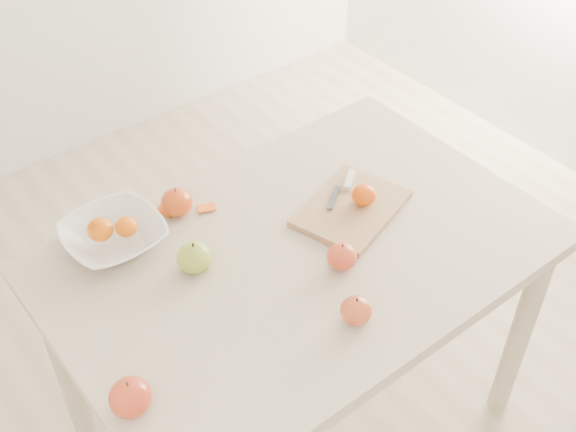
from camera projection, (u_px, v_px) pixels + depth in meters
ground at (298, 421)px, 2.24m from camera, size 3.50×3.50×0.00m
table at (300, 277)px, 1.81m from camera, size 1.20×0.80×0.75m
cutting_board at (351, 208)px, 1.84m from camera, size 0.33×0.28×0.02m
board_tangerine at (364, 195)px, 1.83m from camera, size 0.06×0.06×0.05m
fruit_bowl at (114, 236)px, 1.74m from camera, size 0.24×0.24×0.06m
bowl_tangerine_near at (100, 229)px, 1.71m from camera, size 0.06×0.06×0.06m
bowl_tangerine_far at (126, 227)px, 1.72m from camera, size 0.05×0.05×0.05m
orange_peel_a at (170, 209)px, 1.85m from camera, size 0.07×0.06×0.01m
orange_peel_b at (207, 208)px, 1.85m from camera, size 0.06×0.05×0.01m
paring_knife at (347, 183)px, 1.89m from camera, size 0.16×0.09×0.01m
apple_green at (194, 258)px, 1.67m from camera, size 0.08×0.08×0.07m
apple_red_a at (177, 202)px, 1.82m from camera, size 0.08×0.08×0.07m
apple_red_e at (342, 256)px, 1.68m from camera, size 0.07×0.07×0.06m
apple_red_d at (130, 397)px, 1.39m from camera, size 0.08×0.08×0.08m
apple_red_c at (356, 310)px, 1.56m from camera, size 0.07×0.07×0.06m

